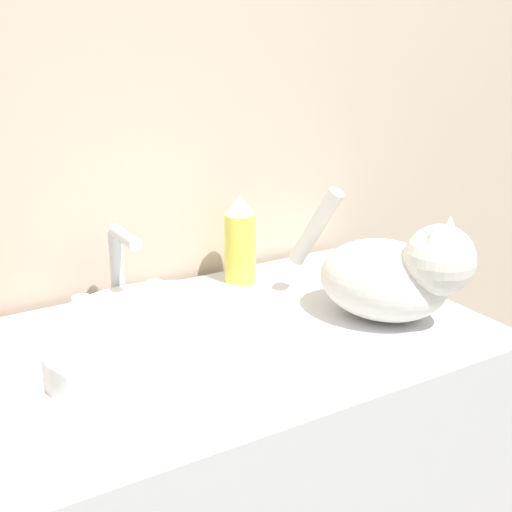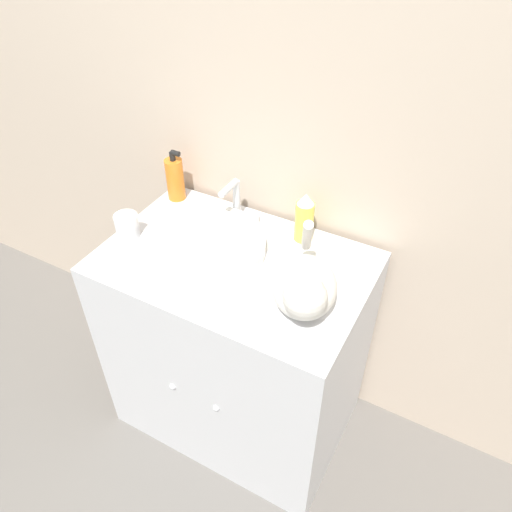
{
  "view_description": "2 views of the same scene",
  "coord_description": "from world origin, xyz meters",
  "px_view_note": "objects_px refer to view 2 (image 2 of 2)",
  "views": [
    {
      "loc": [
        -0.5,
        -0.63,
        1.29
      ],
      "look_at": [
        0.04,
        0.26,
        0.93
      ],
      "focal_mm": 50.0,
      "sensor_mm": 36.0,
      "label": 1
    },
    {
      "loc": [
        0.6,
        -0.7,
        1.79
      ],
      "look_at": [
        0.1,
        0.22,
        0.9
      ],
      "focal_mm": 35.0,
      "sensor_mm": 36.0,
      "label": 2
    }
  ],
  "objects_px": {
    "cup": "(128,227)",
    "cat": "(305,287)",
    "soap_bottle": "(175,179)",
    "spray_bottle": "(304,218)"
  },
  "relations": [
    {
      "from": "soap_bottle",
      "to": "cup",
      "type": "height_order",
      "value": "soap_bottle"
    },
    {
      "from": "cat",
      "to": "spray_bottle",
      "type": "relative_size",
      "value": 1.98
    },
    {
      "from": "cat",
      "to": "soap_bottle",
      "type": "distance_m",
      "value": 0.68
    },
    {
      "from": "spray_bottle",
      "to": "soap_bottle",
      "type": "bearing_deg",
      "value": 179.95
    },
    {
      "from": "soap_bottle",
      "to": "spray_bottle",
      "type": "relative_size",
      "value": 1.12
    },
    {
      "from": "soap_bottle",
      "to": "cat",
      "type": "bearing_deg",
      "value": -24.57
    },
    {
      "from": "cup",
      "to": "cat",
      "type": "bearing_deg",
      "value": -1.45
    },
    {
      "from": "cat",
      "to": "soap_bottle",
      "type": "relative_size",
      "value": 1.78
    },
    {
      "from": "cat",
      "to": "spray_bottle",
      "type": "xyz_separation_m",
      "value": [
        -0.13,
        0.28,
        0.0
      ]
    },
    {
      "from": "spray_bottle",
      "to": "cup",
      "type": "xyz_separation_m",
      "value": [
        -0.48,
        -0.27,
        -0.04
      ]
    }
  ]
}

